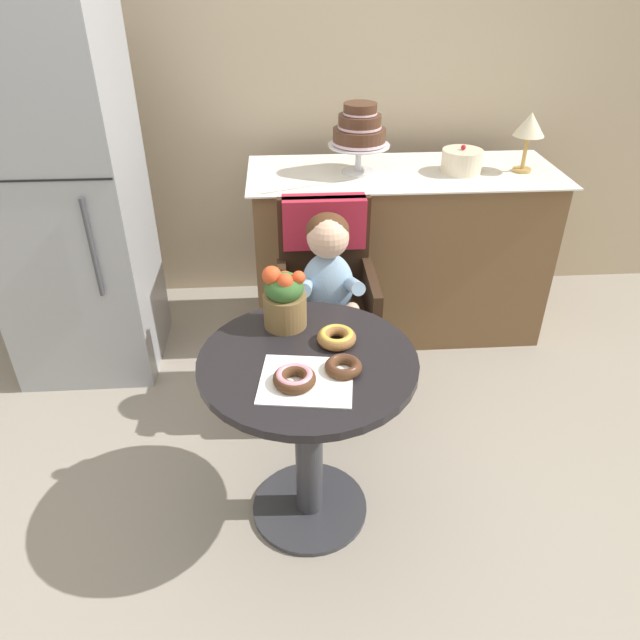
% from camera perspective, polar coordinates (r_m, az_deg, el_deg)
% --- Properties ---
extents(ground_plane, '(8.00, 8.00, 0.00)m').
position_cam_1_polar(ground_plane, '(2.41, -0.99, -17.68)').
color(ground_plane, gray).
extents(back_wall, '(4.80, 0.10, 2.70)m').
position_cam_1_polar(back_wall, '(3.43, -3.04, 23.98)').
color(back_wall, '#C1AD8E').
rests_on(back_wall, ground).
extents(cafe_table, '(0.72, 0.72, 0.72)m').
position_cam_1_polar(cafe_table, '(2.05, -1.12, -8.51)').
color(cafe_table, black).
rests_on(cafe_table, ground).
extents(wicker_chair, '(0.42, 0.45, 0.95)m').
position_cam_1_polar(wicker_chair, '(2.58, 0.51, 4.50)').
color(wicker_chair, '#332114').
rests_on(wicker_chair, ground).
extents(seated_child, '(0.27, 0.32, 0.73)m').
position_cam_1_polar(seated_child, '(2.43, 0.79, 3.58)').
color(seated_child, '#8CADCC').
rests_on(seated_child, ground).
extents(paper_napkin, '(0.32, 0.28, 0.00)m').
position_cam_1_polar(paper_napkin, '(1.82, -1.33, -5.84)').
color(paper_napkin, white).
rests_on(paper_napkin, cafe_table).
extents(donut_front, '(0.12, 0.12, 0.04)m').
position_cam_1_polar(donut_front, '(1.85, 2.27, -4.47)').
color(donut_front, '#4C2D19').
rests_on(donut_front, cafe_table).
extents(donut_mid, '(0.13, 0.13, 0.04)m').
position_cam_1_polar(donut_mid, '(1.80, -2.48, -5.59)').
color(donut_mid, '#4C2D19').
rests_on(donut_mid, cafe_table).
extents(donut_side, '(0.13, 0.13, 0.04)m').
position_cam_1_polar(donut_side, '(1.97, 1.60, -1.63)').
color(donut_side, '#936033').
rests_on(donut_side, cafe_table).
extents(flower_vase, '(0.15, 0.16, 0.23)m').
position_cam_1_polar(flower_vase, '(2.03, -3.46, 2.16)').
color(flower_vase, brown).
rests_on(flower_vase, cafe_table).
extents(display_counter, '(1.56, 0.62, 0.90)m').
position_cam_1_polar(display_counter, '(3.23, 7.52, 6.50)').
color(display_counter, brown).
rests_on(display_counter, ground).
extents(tiered_cake_stand, '(0.30, 0.30, 0.33)m').
position_cam_1_polar(tiered_cake_stand, '(2.97, 3.82, 17.72)').
color(tiered_cake_stand, silver).
rests_on(tiered_cake_stand, display_counter).
extents(round_layer_cake, '(0.20, 0.20, 0.13)m').
position_cam_1_polar(round_layer_cake, '(3.08, 13.50, 14.68)').
color(round_layer_cake, beige).
rests_on(round_layer_cake, display_counter).
extents(table_lamp, '(0.15, 0.15, 0.28)m').
position_cam_1_polar(table_lamp, '(3.14, 19.57, 17.14)').
color(table_lamp, '#B28C47').
rests_on(table_lamp, display_counter).
extents(refrigerator, '(0.64, 0.63, 1.70)m').
position_cam_1_polar(refrigerator, '(3.00, -23.23, 10.28)').
color(refrigerator, '#9EA0A5').
rests_on(refrigerator, ground).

